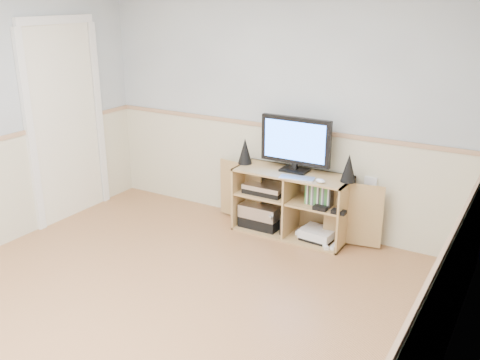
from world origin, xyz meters
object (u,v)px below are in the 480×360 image
at_px(monitor, 295,142).
at_px(game_consoles, 317,234).
at_px(media_cabinet, 294,202).
at_px(keyboard, 297,178).

distance_m(monitor, game_consoles, 0.92).
height_order(media_cabinet, keyboard, keyboard).
relative_size(media_cabinet, monitor, 2.49).
xyz_separation_m(media_cabinet, monitor, (-0.00, -0.00, 0.61)).
height_order(media_cabinet, monitor, monitor).
height_order(media_cabinet, game_consoles, media_cabinet).
xyz_separation_m(media_cabinet, keyboard, (0.11, -0.19, 0.32)).
bearing_deg(media_cabinet, game_consoles, -12.49).
bearing_deg(monitor, keyboard, -59.28).
distance_m(keyboard, game_consoles, 0.63).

